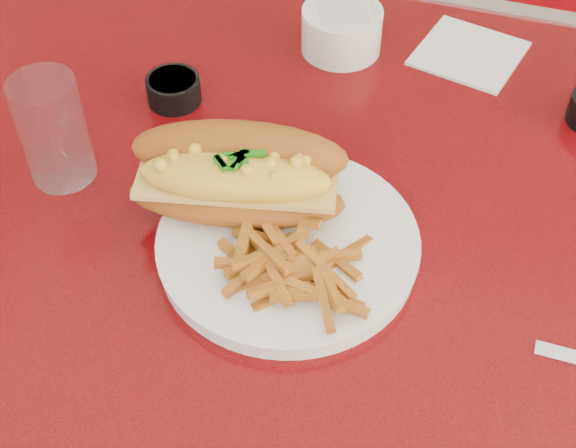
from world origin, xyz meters
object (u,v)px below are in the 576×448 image
(fork, at_px, (345,216))
(water_tumbler, at_px, (53,130))
(gravy_ramekin, at_px, (342,29))
(sauce_cup_left, at_px, (174,89))
(booth_bench_far, at_px, (442,96))
(dinner_plate, at_px, (288,245))
(diner_table, at_px, (351,287))
(mac_hoagie, at_px, (237,175))

(fork, height_order, water_tumbler, water_tumbler)
(fork, xyz_separation_m, gravy_ramekin, (-0.09, 0.30, 0.01))
(sauce_cup_left, distance_m, water_tumbler, 0.17)
(water_tumbler, bearing_deg, gravy_ramekin, 54.75)
(booth_bench_far, xyz_separation_m, fork, (-0.00, -0.86, 0.50))
(dinner_plate, bearing_deg, fork, 46.62)
(dinner_plate, distance_m, sauce_cup_left, 0.27)
(booth_bench_far, height_order, water_tumbler, booth_bench_far)
(fork, bearing_deg, water_tumbler, 58.70)
(water_tumbler, bearing_deg, diner_table, 12.88)
(dinner_plate, bearing_deg, gravy_ramekin, 97.17)
(diner_table, bearing_deg, water_tumbler, -167.12)
(dinner_plate, relative_size, sauce_cup_left, 3.54)
(fork, bearing_deg, diner_table, -36.63)
(diner_table, bearing_deg, mac_hoagie, -146.35)
(fork, xyz_separation_m, sauce_cup_left, (-0.25, 0.13, -0.00))
(fork, bearing_deg, sauce_cup_left, 26.92)
(fork, relative_size, gravy_ramekin, 1.11)
(fork, distance_m, sauce_cup_left, 0.28)
(dinner_plate, xyz_separation_m, gravy_ramekin, (-0.04, 0.34, 0.02))
(booth_bench_far, height_order, sauce_cup_left, booth_bench_far)
(sauce_cup_left, xyz_separation_m, water_tumbler, (-0.06, -0.15, 0.04))
(dinner_plate, bearing_deg, booth_bench_far, 87.08)
(dinner_plate, relative_size, mac_hoagie, 1.25)
(diner_table, distance_m, gravy_ramekin, 0.32)
(dinner_plate, distance_m, fork, 0.07)
(mac_hoagie, xyz_separation_m, gravy_ramekin, (0.02, 0.31, -0.03))
(diner_table, xyz_separation_m, water_tumbler, (-0.31, -0.07, 0.22))
(booth_bench_far, relative_size, water_tumbler, 9.98)
(mac_hoagie, relative_size, gravy_ramekin, 2.31)
(mac_hoagie, bearing_deg, fork, -3.24)
(gravy_ramekin, bearing_deg, booth_bench_far, 81.06)
(diner_table, xyz_separation_m, booth_bench_far, (0.00, 0.81, -0.32))
(booth_bench_far, bearing_deg, sauce_cup_left, -108.70)
(booth_bench_far, distance_m, mac_hoagie, 1.04)
(fork, bearing_deg, gravy_ramekin, -17.89)
(booth_bench_far, relative_size, gravy_ramekin, 11.93)
(diner_table, height_order, water_tumbler, water_tumbler)
(dinner_plate, height_order, sauce_cup_left, sauce_cup_left)
(gravy_ramekin, distance_m, water_tumbler, 0.38)
(diner_table, relative_size, dinner_plate, 4.23)
(diner_table, xyz_separation_m, mac_hoagie, (-0.11, -0.07, 0.22))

